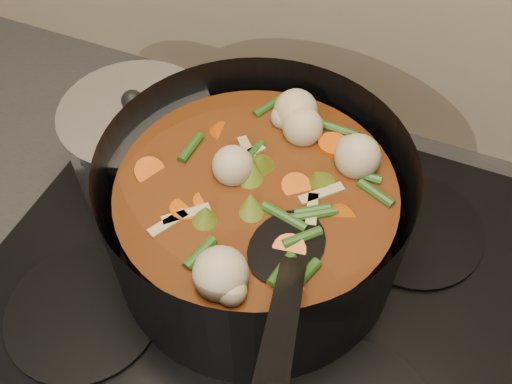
% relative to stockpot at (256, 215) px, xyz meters
% --- Properties ---
extents(stovetop, '(0.62, 0.54, 0.03)m').
position_rel_stockpot_xyz_m(stovetop, '(0.01, -0.02, -0.09)').
color(stovetop, black).
rests_on(stovetop, counter).
extents(stockpot, '(0.35, 0.44, 0.25)m').
position_rel_stockpot_xyz_m(stockpot, '(0.00, 0.00, 0.00)').
color(stockpot, black).
rests_on(stockpot, stovetop).
extents(saucepan, '(0.19, 0.19, 0.15)m').
position_rel_stockpot_xyz_m(saucepan, '(-0.18, 0.05, -0.01)').
color(saucepan, silver).
rests_on(saucepan, stovetop).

